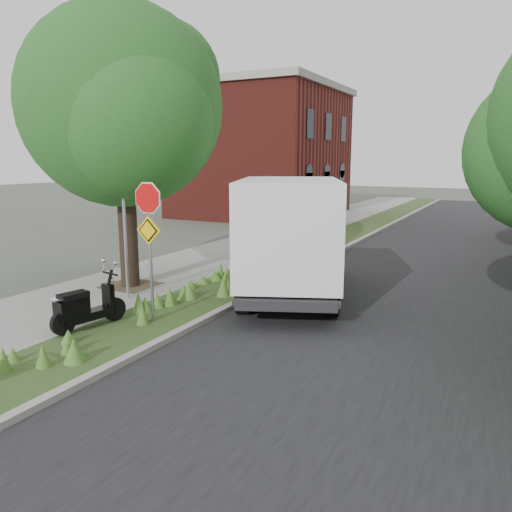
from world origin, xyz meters
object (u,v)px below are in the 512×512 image
at_px(sign_assembly, 149,223).
at_px(scooter_near, 81,311).
at_px(box_truck, 289,232).
at_px(utility_cabinet, 258,240).

bearing_deg(sign_assembly, scooter_near, -128.70).
distance_m(box_truck, utility_cabinet, 5.35).
xyz_separation_m(sign_assembly, scooter_near, (-0.94, -1.17, -1.80)).
bearing_deg(box_truck, scooter_near, -118.84).
height_order(sign_assembly, scooter_near, sign_assembly).
relative_size(scooter_near, box_truck, 0.27).
relative_size(scooter_near, utility_cabinet, 1.46).
bearing_deg(box_truck, utility_cabinet, 126.44).
height_order(box_truck, utility_cabinet, box_truck).
bearing_deg(utility_cabinet, scooter_near, -87.08).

